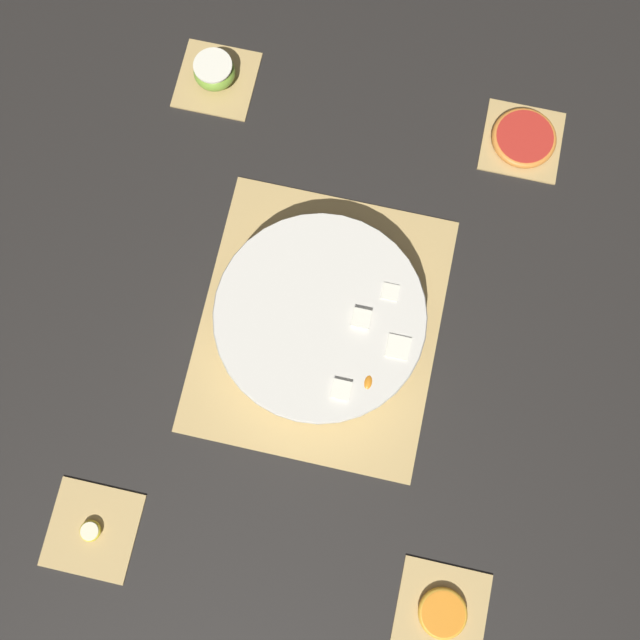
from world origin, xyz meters
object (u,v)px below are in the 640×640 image
object	(u,v)px
fruit_salad_bowl	(321,318)
banana_coin_single	(90,531)
orange_slice_whole	(443,613)
apple_half	(214,71)
grapefruit_slice	(524,138)

from	to	relation	value
fruit_salad_bowl	banana_coin_single	size ratio (longest dim) A/B	10.11
fruit_salad_bowl	orange_slice_whole	size ratio (longest dim) A/B	4.42
apple_half	banana_coin_single	world-z (taller)	apple_half
fruit_salad_bowl	banana_coin_single	world-z (taller)	fruit_salad_bowl
apple_half	banana_coin_single	xyz separation A→B (m)	(0.72, 0.00, -0.01)
banana_coin_single	grapefruit_slice	world-z (taller)	grapefruit_slice
fruit_salad_bowl	orange_slice_whole	xyz separation A→B (m)	(0.36, 0.25, -0.03)
apple_half	orange_slice_whole	world-z (taller)	apple_half
orange_slice_whole	grapefruit_slice	xyz separation A→B (m)	(-0.72, -0.00, 0.00)
banana_coin_single	grapefruit_slice	bearing A→B (deg)	145.04
apple_half	banana_coin_single	bearing A→B (deg)	0.00
banana_coin_single	grapefruit_slice	xyz separation A→B (m)	(-0.72, 0.50, 0.00)
apple_half	grapefruit_slice	bearing A→B (deg)	90.00
grapefruit_slice	apple_half	bearing A→B (deg)	-90.00
orange_slice_whole	banana_coin_single	bearing A→B (deg)	-90.00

